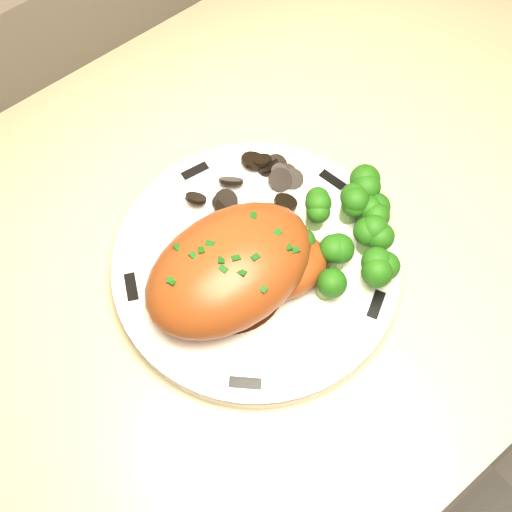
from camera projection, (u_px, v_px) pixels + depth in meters
counter at (368, 262)px, 1.14m from camera, size 1.97×0.65×0.97m
plate at (256, 265)px, 0.65m from camera, size 0.33×0.33×0.02m
rim_accent_0 at (332, 180)px, 0.69m from camera, size 0.02×0.03×0.00m
rim_accent_1 at (195, 171)px, 0.69m from camera, size 0.03×0.01×0.00m
rim_accent_2 at (131, 287)px, 0.63m from camera, size 0.02×0.03×0.00m
rim_accent_3 at (245, 383)px, 0.59m from camera, size 0.03×0.03×0.00m
rim_accent_4 at (376, 305)px, 0.62m from camera, size 0.03×0.02×0.00m
gravy_pool at (231, 283)px, 0.63m from camera, size 0.11×0.11×0.00m
chicken_breast at (237, 268)px, 0.61m from camera, size 0.18×0.12×0.07m
mushroom_pile at (252, 201)px, 0.67m from camera, size 0.10×0.08×0.03m
broccoli_florets at (341, 236)px, 0.63m from camera, size 0.14×0.11×0.04m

